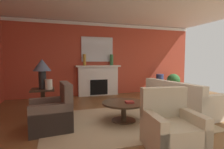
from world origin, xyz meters
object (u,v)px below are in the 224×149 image
armchair_near_window (53,114)px  vase_mantel_left (85,60)px  side_table (43,101)px  coffee_table (124,107)px  armchair_facing_fireplace (171,130)px  vase_tall_corner (160,84)px  mantel_mirror (97,49)px  table_lamp (42,68)px  fireplace (98,81)px  potted_plant (173,82)px  sofa (180,101)px  vase_mantel_right (112,60)px  vase_on_side_table (49,84)px

armchair_near_window → vase_mantel_left: size_ratio=2.15×
armchair_near_window → side_table: armchair_near_window is taller
armchair_near_window → coffee_table: size_ratio=0.95×
armchair_facing_fireplace → vase_tall_corner: (2.56, 4.30, 0.10)m
mantel_mirror → armchair_facing_fireplace: mantel_mirror is taller
side_table → table_lamp: 0.82m
fireplace → mantel_mirror: (-0.00, 0.12, 1.28)m
table_lamp → vase_tall_corner: (4.61, 1.90, -0.81)m
mantel_mirror → potted_plant: bearing=-9.7°
mantel_mirror → vase_mantel_left: (-0.55, -0.17, -0.42)m
vase_mantel_left → sofa: bearing=-52.9°
sofa → vase_mantel_right: bearing=110.4°
mantel_mirror → armchair_facing_fireplace: size_ratio=1.36×
coffee_table → vase_tall_corner: 4.02m
mantel_mirror → coffee_table: bearing=-92.6°
sofa → armchair_near_window: (-3.33, -0.27, 0.01)m
sofa → vase_on_side_table: 3.51m
sofa → vase_tall_corner: sofa is taller
fireplace → table_lamp: (-1.95, -2.20, 0.65)m
mantel_mirror → sofa: bearing=-62.0°
side_table → vase_mantel_left: (1.40, 2.15, 1.03)m
sofa → vase_mantel_left: 3.76m
vase_tall_corner → vase_on_side_table: vase_on_side_table is taller
armchair_facing_fireplace → table_lamp: bearing=130.5°
potted_plant → vase_on_side_table: bearing=-159.6°
armchair_facing_fireplace → side_table: size_ratio=1.36×
armchair_facing_fireplace → mantel_mirror: bearing=91.2°
mantel_mirror → armchair_near_window: bearing=-117.4°
sofa → potted_plant: size_ratio=2.62×
vase_tall_corner → vase_mantel_right: bearing=173.2°
fireplace → potted_plant: 3.29m
armchair_facing_fireplace → potted_plant: armchair_facing_fireplace is taller
table_lamp → vase_tall_corner: 5.06m
mantel_mirror → vase_mantel_left: size_ratio=2.92×
coffee_table → vase_mantel_left: (-0.40, 3.13, 1.10)m
sofa → vase_tall_corner: 2.82m
sofa → vase_mantel_right: (-1.06, 2.86, 1.14)m
armchair_near_window → armchair_facing_fireplace: size_ratio=1.00×
sofa → armchair_near_window: armchair_near_window is taller
fireplace → sofa: fireplace is taller
armchair_near_window → vase_on_side_table: armchair_near_window is taller
fireplace → armchair_near_window: fireplace is taller
fireplace → table_lamp: table_lamp is taller
sofa → side_table: size_ratio=3.11×
sofa → coffee_table: sofa is taller
table_lamp → vase_tall_corner: bearing=22.4°
armchair_facing_fireplace → vase_on_side_table: size_ratio=3.86×
armchair_near_window → coffee_table: 1.57m
sofa → side_table: 3.64m
armchair_facing_fireplace → potted_plant: bearing=52.8°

